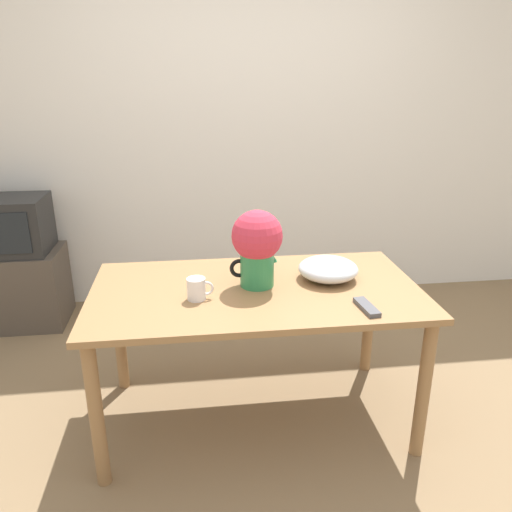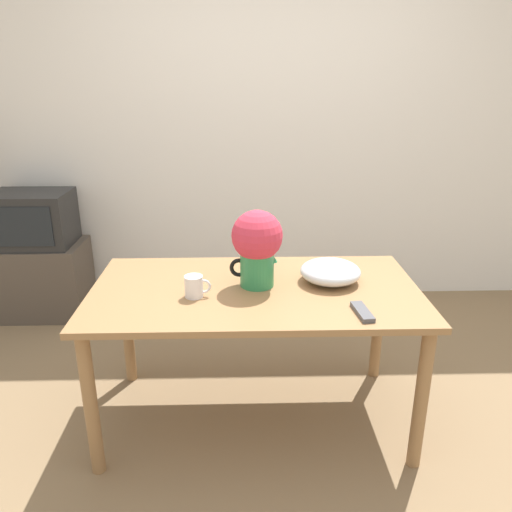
# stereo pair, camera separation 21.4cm
# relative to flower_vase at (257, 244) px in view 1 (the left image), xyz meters

# --- Properties ---
(ground_plane) EXTENTS (12.00, 12.00, 0.00)m
(ground_plane) POSITION_rel_flower_vase_xyz_m (0.12, -0.22, -0.93)
(ground_plane) COLOR #7F6647
(wall_back) EXTENTS (8.00, 0.05, 2.60)m
(wall_back) POSITION_rel_flower_vase_xyz_m (0.12, 1.53, 0.37)
(wall_back) COLOR silver
(wall_back) RESTS_ON ground_plane
(table) EXTENTS (1.53, 0.84, 0.72)m
(table) POSITION_rel_flower_vase_xyz_m (-0.01, -0.03, -0.30)
(table) COLOR olive
(table) RESTS_ON ground_plane
(flower_vase) EXTENTS (0.25, 0.24, 0.37)m
(flower_vase) POSITION_rel_flower_vase_xyz_m (0.00, 0.00, 0.00)
(flower_vase) COLOR #2D844C
(flower_vase) RESTS_ON table
(coffee_mug) EXTENTS (0.12, 0.08, 0.10)m
(coffee_mug) POSITION_rel_flower_vase_xyz_m (-0.28, -0.12, -0.16)
(coffee_mug) COLOR white
(coffee_mug) RESTS_ON table
(white_bowl) EXTENTS (0.29, 0.29, 0.10)m
(white_bowl) POSITION_rel_flower_vase_xyz_m (0.35, 0.03, -0.15)
(white_bowl) COLOR silver
(white_bowl) RESTS_ON table
(remote_control) EXTENTS (0.07, 0.18, 0.02)m
(remote_control) POSITION_rel_flower_vase_xyz_m (0.43, -0.31, -0.20)
(remote_control) COLOR #4C4C51
(remote_control) RESTS_ON table
(tv_stand) EXTENTS (0.64, 0.43, 0.53)m
(tv_stand) POSITION_rel_flower_vase_xyz_m (-1.53, 1.21, -0.66)
(tv_stand) COLOR #4C4238
(tv_stand) RESTS_ON ground_plane
(tv_set) EXTENTS (0.53, 0.40, 0.37)m
(tv_set) POSITION_rel_flower_vase_xyz_m (-1.53, 1.21, -0.21)
(tv_set) COLOR black
(tv_set) RESTS_ON tv_stand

